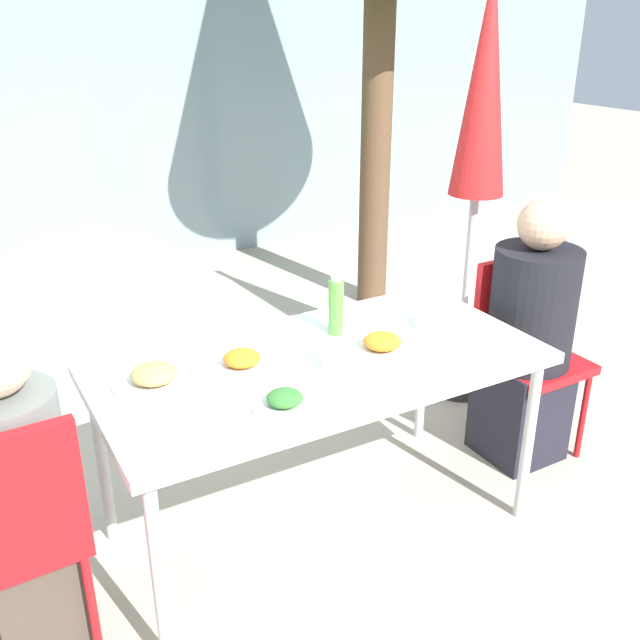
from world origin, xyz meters
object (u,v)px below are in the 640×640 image
(person_right, at_px, (528,343))
(salad_bowl, at_px, (440,321))
(closed_umbrella, at_px, (482,114))
(chair_left, at_px, (10,529))
(bottle, at_px, (336,306))
(person_left, at_px, (22,506))
(chair_right, at_px, (523,340))
(drinking_cup, at_px, (331,355))

(person_right, bearing_deg, salad_bowl, -0.65)
(person_right, distance_m, closed_umbrella, 1.09)
(chair_left, xyz_separation_m, bottle, (1.25, 0.29, 0.33))
(chair_left, xyz_separation_m, person_left, (0.05, 0.08, 0.01))
(chair_right, distance_m, person_right, 0.10)
(person_left, bearing_deg, chair_right, 0.89)
(chair_right, distance_m, drinking_cup, 1.14)
(person_left, bearing_deg, drinking_cup, -4.06)
(person_left, height_order, closed_umbrella, closed_umbrella)
(chair_right, height_order, salad_bowl, chair_right)
(chair_right, xyz_separation_m, bottle, (-0.94, 0.07, 0.33))
(chair_right, relative_size, closed_umbrella, 0.42)
(closed_umbrella, bearing_deg, bottle, -156.15)
(chair_left, relative_size, chair_right, 1.00)
(chair_left, relative_size, person_right, 0.74)
(drinking_cup, bearing_deg, person_right, 4.58)
(chair_left, bearing_deg, drinking_cup, 0.29)
(person_left, relative_size, drinking_cup, 12.61)
(person_right, relative_size, salad_bowl, 6.16)
(chair_left, xyz_separation_m, person_right, (2.14, 0.15, 0.03))
(person_left, bearing_deg, person_right, -1.21)
(chair_left, relative_size, drinking_cup, 10.03)
(person_left, bearing_deg, closed_umbrella, 13.82)
(person_left, height_order, person_right, person_right)
(person_left, xyz_separation_m, salad_bowl, (1.59, 0.06, 0.23))
(person_right, xyz_separation_m, closed_umbrella, (0.18, 0.62, 0.88))
(person_left, xyz_separation_m, chair_right, (2.14, 0.14, -0.01))
(bottle, xyz_separation_m, drinking_cup, (-0.16, -0.23, -0.07))
(person_left, xyz_separation_m, closed_umbrella, (2.27, 0.68, 0.91))
(bottle, height_order, salad_bowl, bottle)
(person_left, xyz_separation_m, drinking_cup, (1.05, -0.02, 0.25))
(bottle, bearing_deg, chair_right, -4.23)
(closed_umbrella, distance_m, drinking_cup, 1.56)
(bottle, bearing_deg, drinking_cup, -123.90)
(closed_umbrella, height_order, bottle, closed_umbrella)
(person_left, bearing_deg, salad_bowl, -0.62)
(bottle, relative_size, salad_bowl, 1.22)
(chair_right, relative_size, drinking_cup, 10.03)
(closed_umbrella, xyz_separation_m, bottle, (-1.07, -0.47, -0.59))
(person_right, bearing_deg, person_left, 1.21)
(chair_left, bearing_deg, bottle, 10.32)
(closed_umbrella, distance_m, salad_bowl, 1.14)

